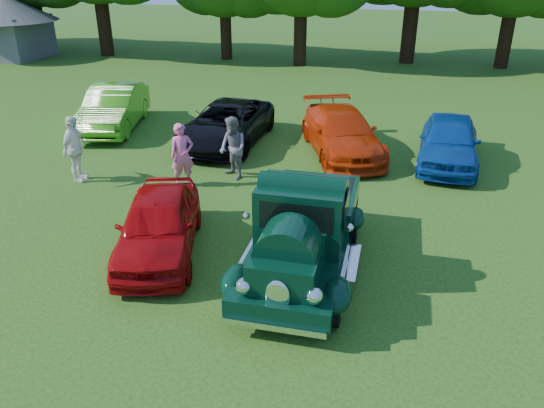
% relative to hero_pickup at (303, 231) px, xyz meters
% --- Properties ---
extents(ground, '(120.00, 120.00, 0.00)m').
position_rel_hero_pickup_xyz_m(ground, '(-1.08, -0.19, -0.89)').
color(ground, '#214510').
rests_on(ground, ground).
extents(hero_pickup, '(2.45, 5.27, 2.06)m').
position_rel_hero_pickup_xyz_m(hero_pickup, '(0.00, 0.00, 0.00)').
color(hero_pickup, black).
rests_on(hero_pickup, ground).
extents(red_convertible, '(2.76, 4.44, 1.41)m').
position_rel_hero_pickup_xyz_m(red_convertible, '(-3.27, -0.09, -0.19)').
color(red_convertible, '#A70709').
rests_on(red_convertible, ground).
extents(back_car_lime, '(2.82, 5.18, 1.62)m').
position_rel_hero_pickup_xyz_m(back_car_lime, '(-8.92, 8.27, -0.08)').
color(back_car_lime, '#3FA516').
rests_on(back_car_lime, ground).
extents(back_car_black, '(2.50, 5.25, 1.45)m').
position_rel_hero_pickup_xyz_m(back_car_black, '(-4.15, 7.56, -0.17)').
color(back_car_black, black).
rests_on(back_car_black, ground).
extents(back_car_orange, '(3.75, 5.47, 1.47)m').
position_rel_hero_pickup_xyz_m(back_car_orange, '(-0.06, 7.46, -0.16)').
color(back_car_orange, '#BD2A06').
rests_on(back_car_orange, ground).
extents(back_car_blue, '(2.13, 4.63, 1.54)m').
position_rel_hero_pickup_xyz_m(back_car_blue, '(3.39, 7.28, -0.12)').
color(back_car_blue, navy).
rests_on(back_car_blue, ground).
extents(spectator_pink, '(0.81, 0.76, 1.86)m').
position_rel_hero_pickup_xyz_m(spectator_pink, '(-4.20, 3.63, 0.04)').
color(spectator_pink, pink).
rests_on(spectator_pink, ground).
extents(spectator_grey, '(1.16, 1.13, 1.88)m').
position_rel_hero_pickup_xyz_m(spectator_grey, '(-2.97, 4.53, 0.05)').
color(spectator_grey, slate).
rests_on(spectator_grey, ground).
extents(spectator_white, '(0.55, 1.19, 1.97)m').
position_rel_hero_pickup_xyz_m(spectator_white, '(-7.42, 3.24, 0.10)').
color(spectator_white, white).
rests_on(spectator_white, ground).
extents(gazebo, '(6.40, 6.40, 3.90)m').
position_rel_hero_pickup_xyz_m(gazebo, '(-23.08, 20.81, 1.51)').
color(gazebo, '#58575C').
rests_on(gazebo, ground).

